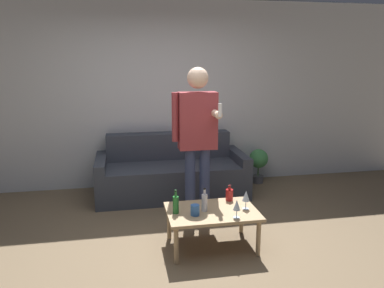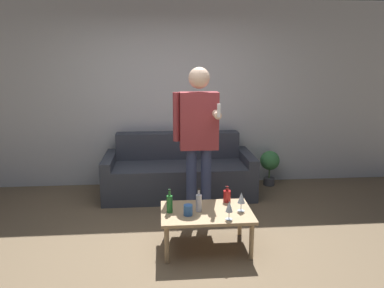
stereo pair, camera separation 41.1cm
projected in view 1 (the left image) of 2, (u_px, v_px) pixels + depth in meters
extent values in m
plane|color=#756047|center=(183.00, 254.00, 3.65)|extent=(16.00, 16.00, 0.00)
cube|color=silver|center=(158.00, 95.00, 5.47)|extent=(8.00, 0.06, 2.70)
cube|color=#383D47|center=(173.00, 182.00, 5.10)|extent=(1.77, 0.64, 0.45)
cube|color=#383D47|center=(169.00, 160.00, 5.48)|extent=(1.77, 0.25, 0.83)
cube|color=#383D47|center=(102.00, 179.00, 5.03)|extent=(0.14, 0.89, 0.58)
cube|color=#383D47|center=(238.00, 171.00, 5.38)|extent=(0.14, 0.89, 0.58)
cube|color=tan|center=(212.00, 212.00, 3.72)|extent=(0.90, 0.62, 0.03)
cylinder|color=tan|center=(176.00, 246.00, 3.44)|extent=(0.04, 0.04, 0.36)
cylinder|color=tan|center=(258.00, 238.00, 3.59)|extent=(0.04, 0.04, 0.36)
cylinder|color=tan|center=(169.00, 222.00, 3.94)|extent=(0.04, 0.04, 0.36)
cylinder|color=tan|center=(242.00, 217.00, 4.08)|extent=(0.04, 0.04, 0.36)
cylinder|color=#B21E1E|center=(229.00, 195.00, 3.96)|extent=(0.08, 0.08, 0.12)
cylinder|color=#B21E1E|center=(230.00, 187.00, 3.95)|extent=(0.03, 0.03, 0.05)
cylinder|color=black|center=(230.00, 186.00, 3.94)|extent=(0.03, 0.03, 0.01)
cylinder|color=silver|center=(204.00, 203.00, 3.68)|extent=(0.06, 0.06, 0.17)
cylinder|color=silver|center=(205.00, 191.00, 3.66)|extent=(0.02, 0.02, 0.07)
cylinder|color=black|center=(205.00, 189.00, 3.65)|extent=(0.03, 0.03, 0.01)
cylinder|color=#23752D|center=(176.00, 205.00, 3.63)|extent=(0.06, 0.06, 0.17)
cylinder|color=#23752D|center=(176.00, 193.00, 3.60)|extent=(0.02, 0.02, 0.07)
cylinder|color=black|center=(176.00, 191.00, 3.59)|extent=(0.03, 0.03, 0.01)
cylinder|color=silver|center=(236.00, 217.00, 3.54)|extent=(0.07, 0.07, 0.01)
cylinder|color=silver|center=(237.00, 214.00, 3.53)|extent=(0.01, 0.01, 0.07)
cone|color=silver|center=(237.00, 205.00, 3.51)|extent=(0.07, 0.07, 0.10)
cylinder|color=silver|center=(246.00, 209.00, 3.75)|extent=(0.07, 0.07, 0.01)
cylinder|color=silver|center=(246.00, 205.00, 3.74)|extent=(0.01, 0.01, 0.08)
cone|color=silver|center=(246.00, 196.00, 3.72)|extent=(0.07, 0.07, 0.11)
cylinder|color=#3366B2|center=(195.00, 210.00, 3.59)|extent=(0.09, 0.09, 0.10)
cylinder|color=navy|center=(190.00, 185.00, 4.36)|extent=(0.12, 0.12, 0.86)
cylinder|color=navy|center=(205.00, 184.00, 4.39)|extent=(0.12, 0.12, 0.86)
cube|color=#933338|center=(198.00, 121.00, 4.21)|extent=(0.43, 0.19, 0.65)
sphere|color=beige|center=(198.00, 78.00, 4.11)|extent=(0.24, 0.24, 0.24)
cylinder|color=#933338|center=(175.00, 117.00, 4.15)|extent=(0.08, 0.08, 0.55)
cylinder|color=beige|center=(216.00, 114.00, 4.08)|extent=(0.08, 0.29, 0.08)
cube|color=white|center=(220.00, 110.00, 3.90)|extent=(0.03, 0.03, 0.14)
cylinder|color=#4C4C51|center=(258.00, 179.00, 5.78)|extent=(0.16, 0.16, 0.11)
cylinder|color=#476B38|center=(258.00, 170.00, 5.75)|extent=(0.02, 0.02, 0.17)
sphere|color=#428E4C|center=(259.00, 159.00, 5.71)|extent=(0.29, 0.29, 0.29)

